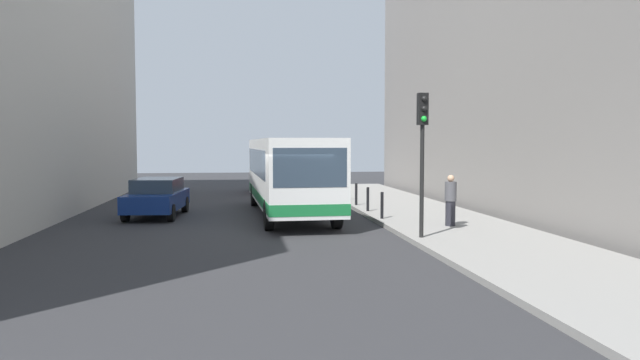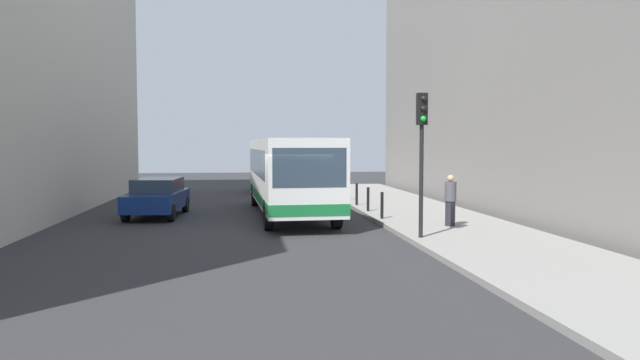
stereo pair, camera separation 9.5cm
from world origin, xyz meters
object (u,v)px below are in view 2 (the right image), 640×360
at_px(bus, 289,172).
at_px(traffic_light, 422,137).
at_px(car_beside_bus, 158,196).
at_px(bollard_far, 357,194).
at_px(bollard_farthest, 347,190).
at_px(car_behind_bus, 269,179).
at_px(pedestrian_near_signal, 450,201).
at_px(bollard_mid, 368,199).
at_px(bollard_near, 382,205).

bearing_deg(bus, traffic_light, 112.41).
distance_m(bus, car_beside_bus, 5.17).
xyz_separation_m(traffic_light, bollard_far, (-0.10, 9.15, -2.38)).
xyz_separation_m(car_beside_bus, bollard_farthest, (8.20, 4.26, -0.16)).
bearing_deg(bus, bollard_far, -148.54).
bearing_deg(car_beside_bus, bus, -177.84).
bearing_deg(car_behind_bus, pedestrian_near_signal, 105.75).
distance_m(bollard_mid, pedestrian_near_signal, 4.88).
bearing_deg(pedestrian_near_signal, bollard_far, -171.77).
height_order(bollard_near, bollard_far, same).
height_order(traffic_light, bollard_far, traffic_light).
height_order(bus, bollard_far, bus).
height_order(bus, bollard_mid, bus).
distance_m(car_behind_bus, bollard_mid, 12.18).
height_order(bollard_mid, bollard_far, same).
xyz_separation_m(bus, car_beside_bus, (-5.08, 0.20, -0.94)).
relative_size(car_beside_bus, pedestrian_near_signal, 2.72).
bearing_deg(bollard_far, bus, -146.51).
distance_m(car_beside_bus, traffic_light, 11.27).
bearing_deg(car_beside_bus, bollard_farthest, -148.20).
relative_size(bus, pedestrian_near_signal, 6.68).
distance_m(bus, bollard_far, 3.90).
xyz_separation_m(car_behind_bus, bollard_near, (3.40, -14.08, -0.16)).
bearing_deg(car_behind_bus, car_beside_bus, 64.87).
distance_m(bus, pedestrian_near_signal, 6.93).
bearing_deg(car_behind_bus, bollard_farthest, 114.30).
height_order(bollard_farthest, pedestrian_near_signal, pedestrian_near_signal).
xyz_separation_m(traffic_light, bollard_mid, (-0.10, 6.77, -2.38)).
distance_m(bollard_farthest, pedestrian_near_signal, 9.49).
xyz_separation_m(car_behind_bus, bollard_farthest, (3.40, -6.92, -0.16)).
distance_m(bollard_mid, bollard_farthest, 4.77).
height_order(car_behind_bus, bollard_far, car_behind_bus).
xyz_separation_m(car_behind_bus, bollard_far, (3.40, -9.31, -0.16)).
bearing_deg(bollard_mid, bollard_farthest, 90.00).
relative_size(car_behind_bus, traffic_light, 1.09).
relative_size(car_behind_bus, bollard_far, 4.69).
height_order(bus, car_beside_bus, bus).
bearing_deg(bus, car_beside_bus, -4.24).
xyz_separation_m(bus, traffic_light, (3.22, -7.09, 1.28)).
bearing_deg(bollard_farthest, pedestrian_near_signal, -79.31).
bearing_deg(bollard_near, car_beside_bus, 160.49).
relative_size(bus, car_behind_bus, 2.49).
xyz_separation_m(car_beside_bus, traffic_light, (8.30, -7.28, 2.22)).
bearing_deg(bollard_mid, traffic_light, -89.15).
xyz_separation_m(bollard_near, bollard_far, (0.00, 4.77, 0.00)).
bearing_deg(pedestrian_near_signal, car_beside_bus, -122.95).
xyz_separation_m(bollard_mid, pedestrian_near_signal, (1.76, -4.54, 0.35)).
bearing_deg(pedestrian_near_signal, traffic_light, -42.75).
bearing_deg(car_beside_bus, car_behind_bus, -108.87).
xyz_separation_m(bus, car_behind_bus, (-0.28, 11.37, -0.94)).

